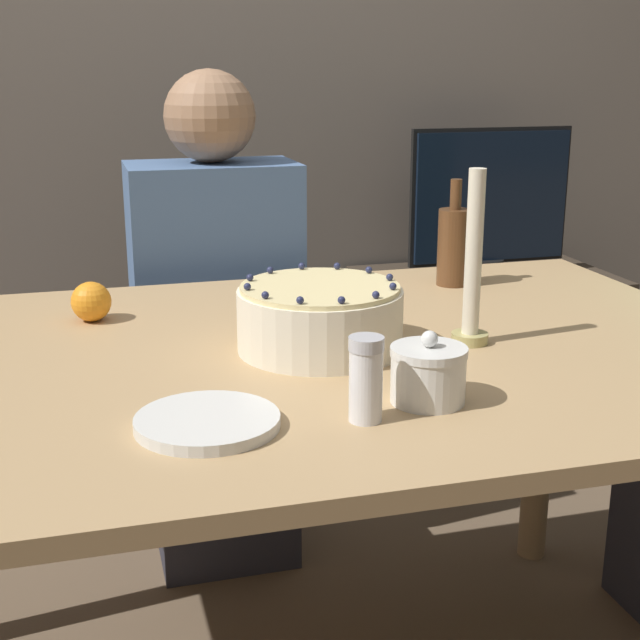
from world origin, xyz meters
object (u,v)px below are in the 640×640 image
at_px(cake, 320,318).
at_px(sugar_bowl, 428,374).
at_px(sugar_shaker, 366,379).
at_px(bottle, 454,245).
at_px(candle, 473,273).
at_px(person_man_blue_shirt, 218,354).
at_px(tv_monitor, 490,200).

distance_m(cake, sugar_bowl, 0.28).
bearing_deg(sugar_shaker, bottle, 57.89).
relative_size(cake, bottle, 1.21).
relative_size(cake, candle, 0.93).
bearing_deg(bottle, sugar_bowl, -116.55).
distance_m(bottle, person_man_blue_shirt, 0.67).
bearing_deg(sugar_bowl, sugar_shaker, -158.61).
bearing_deg(sugar_bowl, cake, 106.98).
bearing_deg(person_man_blue_shirt, tv_monitor, -156.70).
xyz_separation_m(bottle, tv_monitor, (0.46, 0.77, -0.03)).
relative_size(sugar_bowl, tv_monitor, 0.21).
distance_m(sugar_shaker, person_man_blue_shirt, 1.08).
bearing_deg(cake, person_man_blue_shirt, 94.85).
xyz_separation_m(sugar_bowl, person_man_blue_shirt, (-0.14, 1.00, -0.28)).
bearing_deg(cake, tv_monitor, 52.64).
bearing_deg(person_man_blue_shirt, sugar_bowl, 98.23).
relative_size(bottle, person_man_blue_shirt, 0.19).
distance_m(sugar_bowl, bottle, 0.71).
relative_size(cake, person_man_blue_shirt, 0.23).
bearing_deg(tv_monitor, sugar_bowl, -119.07).
xyz_separation_m(sugar_shaker, candle, (0.28, 0.28, 0.06)).
distance_m(sugar_shaker, bottle, 0.79).
relative_size(candle, bottle, 1.31).
height_order(cake, person_man_blue_shirt, person_man_blue_shirt).
height_order(sugar_bowl, person_man_blue_shirt, person_man_blue_shirt).
xyz_separation_m(sugar_shaker, bottle, (0.42, 0.67, 0.03)).
xyz_separation_m(cake, bottle, (0.40, 0.36, 0.03)).
height_order(sugar_bowl, candle, candle).
bearing_deg(candle, cake, 172.38).
bearing_deg(sugar_shaker, person_man_blue_shirt, 92.08).
xyz_separation_m(sugar_shaker, person_man_blue_shirt, (-0.04, 1.04, -0.30)).
bearing_deg(bottle, sugar_shaker, -122.11).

